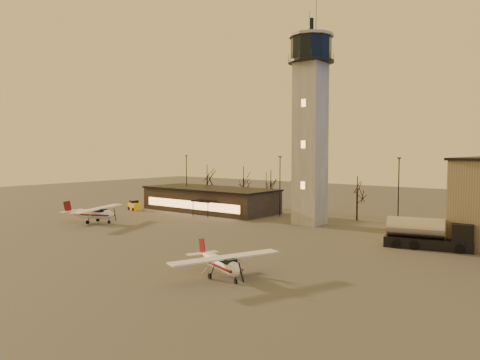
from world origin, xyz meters
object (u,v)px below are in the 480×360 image
object	(u,v)px
cessna_rear	(95,216)
cessna_front	(224,267)
fuel_truck	(428,236)
service_cart	(135,206)
control_tower	(310,115)
terminal	(210,199)

from	to	relation	value
cessna_rear	cessna_front	bearing A→B (deg)	-40.48
cessna_rear	fuel_truck	xyz separation A→B (m)	(45.71, 12.40, 0.24)
fuel_truck	service_cart	distance (m)	53.41
cessna_front	fuel_truck	bearing A→B (deg)	87.62
cessna_rear	fuel_truck	size ratio (longest dim) A/B	1.20
cessna_rear	service_cart	distance (m)	15.76
cessna_rear	service_cart	bearing A→B (deg)	96.44
cessna_rear	service_cart	world-z (taller)	cessna_rear
control_tower	cessna_rear	bearing A→B (deg)	-143.74
control_tower	fuel_truck	size ratio (longest dim) A/B	3.34
fuel_truck	control_tower	bearing A→B (deg)	146.99
control_tower	fuel_truck	distance (m)	25.41
control_tower	service_cart	distance (m)	37.89
terminal	service_cart	distance (m)	14.32
cessna_rear	service_cart	size ratio (longest dim) A/B	3.70
service_cart	fuel_truck	bearing A→B (deg)	13.44
terminal	service_cart	world-z (taller)	terminal
fuel_truck	service_cart	bearing A→B (deg)	165.29
service_cart	cessna_rear	bearing A→B (deg)	-45.93
cessna_front	service_cart	distance (m)	50.05
fuel_truck	service_cart	world-z (taller)	fuel_truck
terminal	service_cart	bearing A→B (deg)	-147.87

